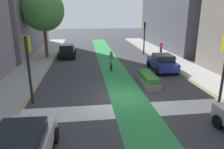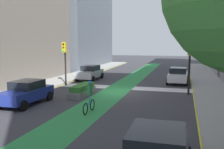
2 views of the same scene
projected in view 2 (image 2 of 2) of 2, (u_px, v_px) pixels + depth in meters
The scene contains 14 objects.
ground_plane at pixel (119, 92), 21.42m from camera, with size 120.00×120.00×0.00m, color #38383D.
bike_lane_paint at pixel (114, 91), 21.51m from camera, with size 2.40×60.00×0.01m, color #2D8C47.
crosswalk_band at pixel (124, 88), 23.33m from camera, with size 12.00×1.80×0.01m, color silver.
sidewalk_left at pixel (215, 96), 19.39m from camera, with size 3.00×60.00×0.15m, color #9E9E99.
curb_stripe_left at pixel (194, 96), 19.81m from camera, with size 0.16×60.00×0.01m, color yellow.
sidewalk_right at pixel (39, 87), 23.43m from camera, with size 3.00×60.00×0.15m, color #9E9E99.
curb_stripe_right at pixel (54, 88), 23.04m from camera, with size 0.16×60.00×0.01m, color yellow.
traffic_signal_near_right at pixel (65, 55), 24.17m from camera, with size 0.35×0.52×4.10m.
traffic_signal_near_left at pixel (190, 59), 19.74m from camera, with size 0.35×0.52×4.05m.
car_blue_right_far at pixel (26, 92), 17.06m from camera, with size 2.12×4.25×1.57m.
car_silver_right_near at pixel (90, 72), 28.23m from camera, with size 2.04×4.21×1.57m.
car_white_left_near at pixel (178, 75), 25.82m from camera, with size 2.11×4.24×1.57m.
cyclist_in_lane at pixel (89, 96), 15.07m from camera, with size 0.32×1.73×1.86m.
median_planter at pixel (82, 90), 19.97m from camera, with size 0.98×3.40×0.85m.
Camera 2 is at (-5.20, 20.43, 4.08)m, focal length 41.28 mm.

